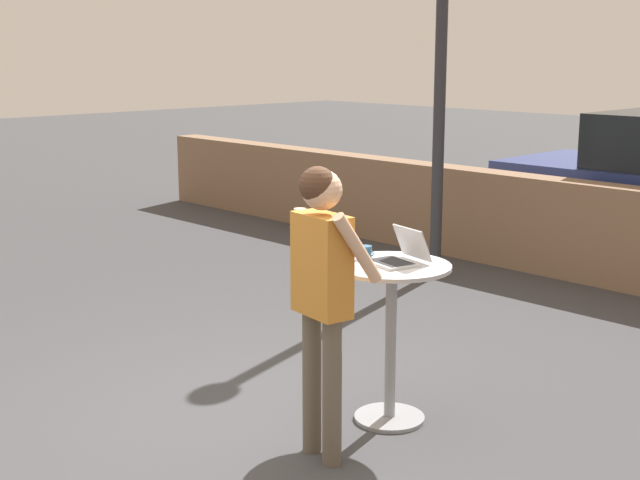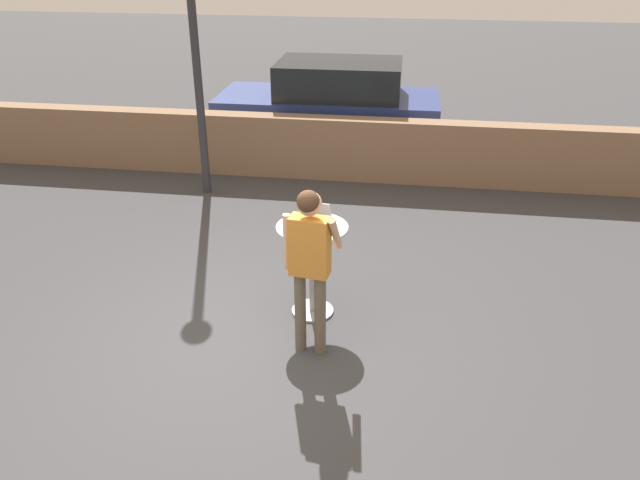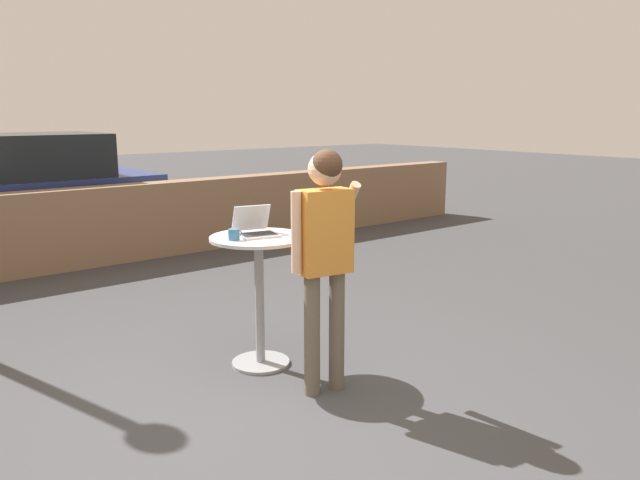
% 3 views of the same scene
% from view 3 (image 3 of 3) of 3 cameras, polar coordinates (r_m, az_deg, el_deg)
% --- Properties ---
extents(ground_plane, '(50.00, 50.00, 0.00)m').
position_cam_3_polar(ground_plane, '(4.14, -6.06, -16.18)').
color(ground_plane, '#3D3D3F').
extents(pavement_kerb, '(14.61, 0.35, 1.00)m').
position_cam_3_polar(pavement_kerb, '(8.25, -24.42, 0.61)').
color(pavement_kerb, '#84664C').
rests_on(pavement_kerb, ground_plane).
extents(cafe_table, '(0.73, 0.73, 1.02)m').
position_cam_3_polar(cafe_table, '(4.75, -5.59, -3.55)').
color(cafe_table, gray).
rests_on(cafe_table, ground_plane).
extents(laptop, '(0.35, 0.37, 0.22)m').
position_cam_3_polar(laptop, '(4.72, -5.89, 1.03)').
color(laptop, '#B7BABF').
rests_on(laptop, cafe_table).
extents(coffee_mug, '(0.11, 0.08, 0.08)m').
position_cam_3_polar(coffee_mug, '(4.55, -7.88, 0.50)').
color(coffee_mug, '#336084').
rests_on(coffee_mug, cafe_table).
extents(standing_person, '(0.53, 0.34, 1.69)m').
position_cam_3_polar(standing_person, '(4.18, 0.42, -0.20)').
color(standing_person, brown).
rests_on(standing_person, ground_plane).
extents(parked_car_near_street, '(3.89, 1.83, 1.64)m').
position_cam_3_polar(parked_car_near_street, '(9.43, -26.33, 3.70)').
color(parked_car_near_street, navy).
rests_on(parked_car_near_street, ground_plane).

